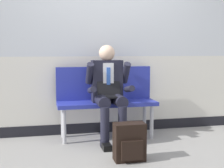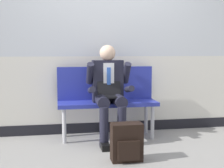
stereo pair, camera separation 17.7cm
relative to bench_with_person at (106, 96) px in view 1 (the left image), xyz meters
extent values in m
plane|color=gray|center=(0.05, -0.45, -0.56)|extent=(18.00, 18.00, 0.00)
cube|color=silver|center=(0.05, 0.27, 0.06)|extent=(6.85, 0.12, 0.94)
cube|color=black|center=(0.05, 0.27, -0.48)|extent=(6.85, 0.14, 0.15)
cube|color=#28339E|center=(0.00, -0.08, -0.09)|extent=(1.32, 0.42, 0.05)
cube|color=#28339E|center=(0.00, 0.10, 0.16)|extent=(1.32, 0.04, 0.46)
cylinder|color=#B7B7BC|center=(-0.58, -0.23, -0.34)|extent=(0.05, 0.05, 0.44)
cylinder|color=#B7B7BC|center=(-0.58, 0.07, -0.34)|extent=(0.05, 0.05, 0.44)
cylinder|color=#B7B7BC|center=(0.58, -0.23, -0.34)|extent=(0.05, 0.05, 0.44)
cylinder|color=#B7B7BC|center=(0.58, 0.07, -0.34)|extent=(0.05, 0.05, 0.44)
cylinder|color=#1E1E2D|center=(-0.11, -0.29, -0.02)|extent=(0.15, 0.40, 0.15)
cylinder|color=#1E1E2D|center=(-0.11, -0.48, -0.31)|extent=(0.11, 0.11, 0.49)
cube|color=black|center=(-0.11, -0.54, -0.52)|extent=(0.10, 0.26, 0.07)
cylinder|color=#1E1E2D|center=(0.11, -0.29, -0.02)|extent=(0.15, 0.40, 0.15)
cylinder|color=#1E1E2D|center=(0.11, -0.48, -0.31)|extent=(0.11, 0.11, 0.49)
cube|color=black|center=(0.11, -0.54, -0.52)|extent=(0.10, 0.26, 0.07)
cube|color=#1E1E2D|center=(0.00, -0.08, 0.21)|extent=(0.40, 0.18, 0.55)
cube|color=silver|center=(0.00, -0.17, 0.26)|extent=(0.14, 0.01, 0.38)
cube|color=blue|center=(0.00, -0.18, 0.23)|extent=(0.05, 0.01, 0.33)
sphere|color=beige|center=(0.00, -0.08, 0.58)|extent=(0.21, 0.21, 0.21)
cylinder|color=#1E1E2D|center=(-0.24, -0.15, 0.32)|extent=(0.09, 0.25, 0.30)
cylinder|color=#1E1E2D|center=(-0.24, -0.32, 0.13)|extent=(0.08, 0.27, 0.12)
cylinder|color=#1E1E2D|center=(0.24, -0.15, 0.32)|extent=(0.09, 0.25, 0.30)
cylinder|color=#1E1E2D|center=(0.24, -0.32, 0.13)|extent=(0.08, 0.27, 0.12)
cube|color=black|center=(0.00, -0.32, 0.04)|extent=(0.30, 0.22, 0.02)
cube|color=black|center=(0.00, -0.19, 0.15)|extent=(0.30, 0.08, 0.21)
cube|color=black|center=(0.06, -0.98, -0.35)|extent=(0.33, 0.18, 0.41)
cube|color=black|center=(0.06, -1.09, -0.42)|extent=(0.23, 0.04, 0.20)
camera|label=1|loc=(-0.83, -4.07, 0.61)|focal=49.70mm
camera|label=2|loc=(-0.66, -4.11, 0.61)|focal=49.70mm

